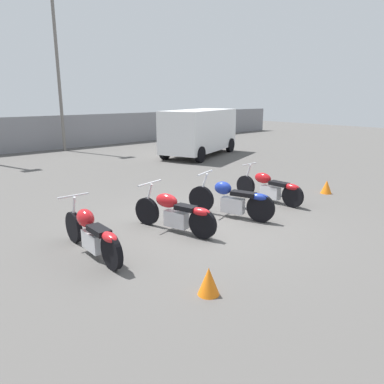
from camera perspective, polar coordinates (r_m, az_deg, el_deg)
name	(u,v)px	position (r m, az deg, el deg)	size (l,w,h in m)	color
ground_plane	(205,224)	(8.49, 2.04, -4.83)	(60.00, 60.00, 0.00)	#514F4C
fence_back	(9,136)	(20.81, -26.07, 7.73)	(40.00, 0.04, 1.79)	gray
light_pole_left	(57,59)	(20.88, -19.86, 18.52)	(0.70, 0.35, 7.79)	slate
motorcycle_slot_0	(92,233)	(6.96, -15.01, -6.09)	(0.60, 2.19, 0.98)	black
motorcycle_slot_1	(175,213)	(7.89, -2.61, -3.16)	(0.83, 2.06, 0.99)	black
motorcycle_slot_2	(232,200)	(8.86, 6.09, -1.17)	(0.96, 2.11, 1.02)	black
motorcycle_slot_3	(270,187)	(10.33, 11.77, 0.68)	(0.59, 2.15, 0.96)	black
parked_van	(200,130)	(18.12, 1.18, 9.36)	(5.10, 3.48, 2.16)	white
traffic_cone_near	(326,187)	(11.73, 19.81, 0.73)	(0.32, 0.32, 0.39)	orange
traffic_cone_far	(209,281)	(5.55, 2.55, -13.41)	(0.32, 0.32, 0.42)	orange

